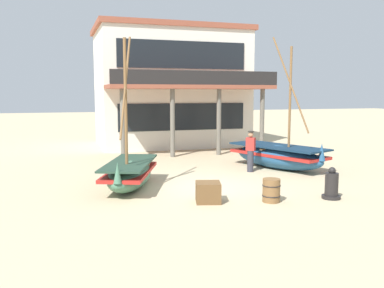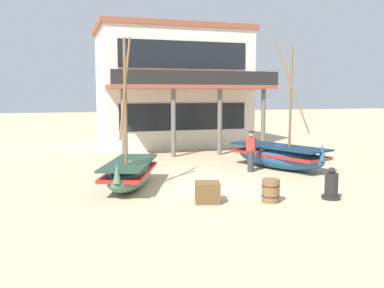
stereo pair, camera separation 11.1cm
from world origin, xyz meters
name	(u,v)px [view 2 (the right image)]	position (x,y,z in m)	size (l,w,h in m)	color
ground_plane	(201,188)	(0.00, 0.00, 0.00)	(120.00, 120.00, 0.00)	tan
fishing_boat_near_left	(130,173)	(-2.32, 0.71, 0.53)	(2.56, 3.92, 5.11)	#427056
fishing_boat_centre_large	(279,156)	(4.39, 2.53, 0.56)	(3.06, 4.71, 5.58)	#23517A
fisherman_by_hull	(251,152)	(2.91, 2.18, 0.83)	(0.41, 0.41, 1.68)	#33333D
capstan_winch	(331,186)	(3.35, -2.58, 0.40)	(0.57, 0.57, 0.98)	black
wooden_barrel	(271,191)	(1.39, -2.37, 0.35)	(0.56, 0.56, 0.70)	brown
cargo_crate	(207,192)	(-0.41, -1.82, 0.30)	(0.72, 0.72, 0.60)	brown
harbor_building_main	(172,87)	(2.17, 12.20, 3.60)	(9.12, 8.66, 7.19)	silver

